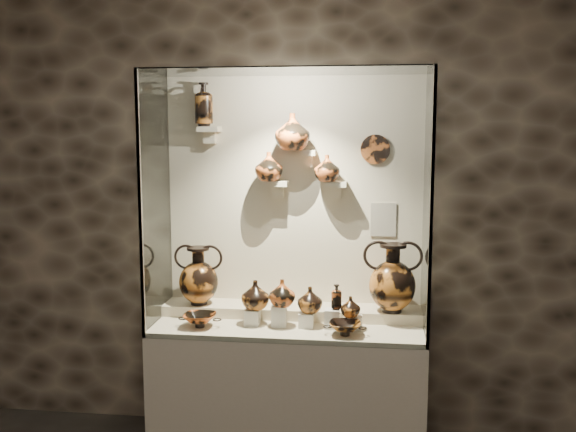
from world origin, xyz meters
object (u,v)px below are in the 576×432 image
object	(u,v)px
amphora_right	(392,278)
ovoid_vase_c	(327,168)
lekythos_tall	(204,102)
jug_e	(350,307)
jug_c	(310,300)
ovoid_vase_b	(292,132)
amphora_left	(199,275)
jug_a	(255,295)
kylix_left	(200,319)
jug_b	(282,293)
lekythos_small	(336,295)
ovoid_vase_a	(269,167)
kylix_right	(345,327)

from	to	relation	value
amphora_right	ovoid_vase_c	size ratio (longest dim) A/B	2.58
lekythos_tall	jug_e	bearing A→B (deg)	4.50
jug_c	ovoid_vase_b	world-z (taller)	ovoid_vase_b
amphora_left	jug_a	size ratio (longest dim) A/B	2.11
kylix_left	ovoid_vase_c	size ratio (longest dim) A/B	1.51
jug_a	jug_e	distance (m)	0.60
jug_b	lekythos_small	distance (m)	0.34
kylix_left	lekythos_small	bearing A→B (deg)	0.98
ovoid_vase_a	amphora_left	bearing A→B (deg)	-165.55
lekythos_small	jug_e	bearing A→B (deg)	-14.84
kylix_right	lekythos_tall	distance (m)	1.69
amphora_left	kylix_left	xyz separation A→B (m)	(0.08, -0.27, -0.21)
amphora_left	kylix_right	bearing A→B (deg)	-23.76
ovoid_vase_b	kylix_right	bearing A→B (deg)	-61.87
amphora_right	ovoid_vase_a	size ratio (longest dim) A/B	2.35
kylix_left	ovoid_vase_c	xyz separation A→B (m)	(0.76, 0.34, 0.92)
lekythos_tall	ovoid_vase_c	distance (m)	0.91
ovoid_vase_c	lekythos_small	bearing A→B (deg)	-92.78
jug_e	ovoid_vase_c	world-z (taller)	ovoid_vase_c
lekythos_tall	amphora_right	bearing A→B (deg)	15.87
kylix_left	jug_e	bearing A→B (deg)	-0.54
jug_e	ovoid_vase_a	size ratio (longest dim) A/B	0.68
lekythos_small	ovoid_vase_a	size ratio (longest dim) A/B	0.94
jug_b	kylix_left	distance (m)	0.54
amphora_left	ovoid_vase_a	world-z (taller)	ovoid_vase_a
lekythos_small	jug_b	bearing A→B (deg)	177.38
ovoid_vase_b	amphora_left	bearing A→B (deg)	166.92
kylix_left	ovoid_vase_a	distance (m)	1.06
jug_c	kylix_left	world-z (taller)	jug_c
jug_b	lekythos_small	size ratio (longest dim) A/B	0.96
jug_e	kylix_right	world-z (taller)	jug_e
jug_e	ovoid_vase_c	distance (m)	0.89
jug_e	amphora_left	bearing A→B (deg)	144.20
jug_a	ovoid_vase_c	xyz separation A→B (m)	(0.43, 0.25, 0.78)
amphora_left	jug_a	distance (m)	0.45
amphora_left	amphora_right	xyz separation A→B (m)	(1.26, -0.02, 0.03)
ovoid_vase_a	lekythos_tall	bearing A→B (deg)	-176.40
amphora_left	jug_b	bearing A→B (deg)	-24.29
kylix_left	lekythos_tall	size ratio (longest dim) A/B	0.81
amphora_right	jug_a	size ratio (longest dim) A/B	2.41
jug_c	kylix_left	size ratio (longest dim) A/B	0.63
kylix_left	amphora_right	bearing A→B (deg)	7.00
lekythos_small	ovoid_vase_a	world-z (taller)	ovoid_vase_a
ovoid_vase_a	ovoid_vase_b	size ratio (longest dim) A/B	0.81
jug_b	jug_c	size ratio (longest dim) A/B	1.04
kylix_right	jug_b	bearing A→B (deg)	170.71
jug_c	lekythos_tall	bearing A→B (deg)	142.29
ovoid_vase_a	ovoid_vase_c	xyz separation A→B (m)	(0.38, 0.01, -0.01)
jug_a	kylix_right	xyz separation A→B (m)	(0.57, -0.14, -0.14)
jug_e	lekythos_tall	xyz separation A→B (m)	(-0.97, 0.29, 1.25)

